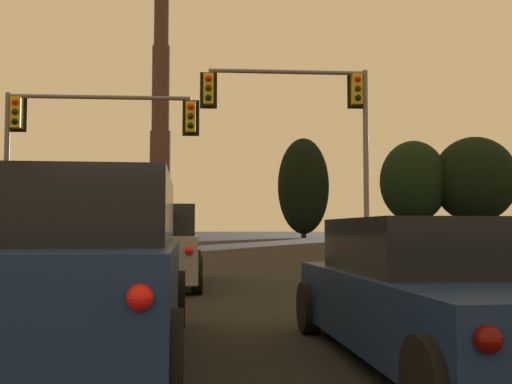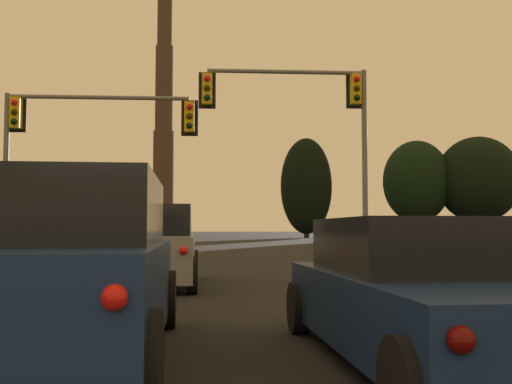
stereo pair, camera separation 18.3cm
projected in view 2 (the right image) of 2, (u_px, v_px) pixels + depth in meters
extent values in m
cube|color=gray|center=(153.00, 256.00, 13.96)|extent=(2.07, 4.86, 0.95)
cube|color=black|center=(153.00, 221.00, 14.13)|extent=(1.87, 2.85, 0.70)
cylinder|color=black|center=(122.00, 265.00, 15.76)|extent=(0.24, 0.77, 0.76)
cylinder|color=black|center=(194.00, 264.00, 15.94)|extent=(0.24, 0.77, 0.76)
cylinder|color=black|center=(98.00, 276.00, 11.94)|extent=(0.24, 0.77, 0.76)
cylinder|color=black|center=(192.00, 275.00, 12.11)|extent=(0.24, 0.77, 0.76)
sphere|color=red|center=(102.00, 251.00, 11.49)|extent=(0.17, 0.17, 0.17)
sphere|color=red|center=(184.00, 251.00, 11.64)|extent=(0.17, 0.17, 0.17)
cube|color=gray|center=(21.00, 260.00, 12.55)|extent=(2.06, 5.42, 0.88)
cube|color=black|center=(46.00, 223.00, 14.34)|extent=(1.86, 1.82, 0.72)
cube|color=gray|center=(47.00, 236.00, 11.25)|extent=(0.13, 2.43, 0.16)
cylinder|color=black|center=(10.00, 266.00, 14.67)|extent=(0.23, 0.80, 0.80)
cylinder|color=black|center=(91.00, 266.00, 14.77)|extent=(0.23, 0.80, 0.80)
cylinder|color=black|center=(35.00, 282.00, 10.39)|extent=(0.23, 0.80, 0.80)
sphere|color=red|center=(16.00, 257.00, 9.89)|extent=(0.17, 0.17, 0.17)
cube|color=navy|center=(66.00, 292.00, 6.00)|extent=(2.13, 4.88, 0.95)
cube|color=black|center=(70.00, 210.00, 6.17)|extent=(1.90, 2.88, 0.70)
cylinder|color=black|center=(22.00, 301.00, 7.79)|extent=(0.25, 0.77, 0.76)
cylinder|color=black|center=(167.00, 299.00, 7.99)|extent=(0.25, 0.77, 0.76)
cylinder|color=black|center=(146.00, 363.00, 4.17)|extent=(0.25, 0.77, 0.76)
sphere|color=red|center=(115.00, 298.00, 3.69)|extent=(0.17, 0.17, 0.17)
cube|color=navy|center=(424.00, 310.00, 5.80)|extent=(2.02, 4.68, 0.70)
cube|color=black|center=(414.00, 245.00, 6.07)|extent=(1.72, 2.28, 0.55)
cylinder|color=black|center=(299.00, 308.00, 7.58)|extent=(0.25, 0.65, 0.64)
cylinder|color=black|center=(432.00, 306.00, 7.77)|extent=(0.25, 0.65, 0.64)
sphere|color=#500705|center=(461.00, 340.00, 3.43)|extent=(0.17, 0.17, 0.17)
cylinder|color=slate|center=(365.00, 168.00, 20.30)|extent=(0.18, 0.18, 6.75)
cylinder|color=black|center=(366.00, 267.00, 20.09)|extent=(0.40, 0.40, 0.10)
cube|color=yellow|center=(356.00, 89.00, 20.45)|extent=(0.34, 0.34, 1.04)
cube|color=black|center=(354.00, 91.00, 20.62)|extent=(0.58, 0.03, 1.25)
sphere|color=red|center=(357.00, 79.00, 20.28)|extent=(0.22, 0.22, 0.22)
sphere|color=#352604|center=(357.00, 88.00, 20.26)|extent=(0.22, 0.22, 0.22)
sphere|color=black|center=(357.00, 98.00, 20.24)|extent=(0.22, 0.22, 0.22)
cylinder|color=slate|center=(286.00, 72.00, 20.33)|extent=(5.35, 0.14, 0.14)
sphere|color=slate|center=(364.00, 73.00, 20.50)|extent=(0.18, 0.18, 0.18)
cube|color=yellow|center=(207.00, 89.00, 20.12)|extent=(0.34, 0.34, 1.04)
cube|color=black|center=(207.00, 91.00, 20.30)|extent=(0.58, 0.03, 1.25)
sphere|color=red|center=(207.00, 78.00, 19.95)|extent=(0.22, 0.22, 0.22)
sphere|color=#352604|center=(207.00, 88.00, 19.93)|extent=(0.22, 0.22, 0.22)
sphere|color=black|center=(207.00, 97.00, 19.91)|extent=(0.22, 0.22, 0.22)
cylinder|color=slate|center=(5.00, 180.00, 19.95)|extent=(0.18, 0.18, 5.88)
cylinder|color=black|center=(3.00, 267.00, 19.77)|extent=(0.40, 0.40, 0.10)
cube|color=yellow|center=(16.00, 113.00, 20.11)|extent=(0.34, 0.34, 1.04)
cube|color=black|center=(18.00, 114.00, 20.29)|extent=(0.58, 0.03, 1.25)
sphere|color=red|center=(14.00, 102.00, 19.94)|extent=(0.22, 0.22, 0.22)
sphere|color=#352604|center=(14.00, 112.00, 19.92)|extent=(0.22, 0.22, 0.22)
sphere|color=black|center=(14.00, 122.00, 19.90)|extent=(0.22, 0.22, 0.22)
cylinder|color=slate|center=(99.00, 97.00, 20.32)|extent=(6.10, 0.14, 0.14)
sphere|color=slate|center=(8.00, 96.00, 20.13)|extent=(0.18, 0.18, 0.18)
cube|color=yellow|center=(189.00, 117.00, 20.48)|extent=(0.34, 0.34, 1.04)
cube|color=black|center=(190.00, 118.00, 20.66)|extent=(0.58, 0.03, 1.25)
sphere|color=red|center=(189.00, 107.00, 20.31)|extent=(0.22, 0.22, 0.22)
sphere|color=#352604|center=(189.00, 116.00, 20.29)|extent=(0.22, 0.22, 0.22)
sphere|color=black|center=(189.00, 126.00, 20.27)|extent=(0.22, 0.22, 0.22)
cylinder|color=#3C2B22|center=(163.00, 226.00, 137.12)|extent=(7.63, 7.63, 3.84)
cylinder|color=#473328|center=(163.00, 174.00, 137.85)|extent=(4.77, 4.77, 20.05)
cylinder|color=#473328|center=(164.00, 89.00, 139.09)|extent=(4.10, 4.10, 20.05)
cylinder|color=#473328|center=(165.00, 4.00, 140.33)|extent=(3.43, 3.43, 20.05)
cylinder|color=black|center=(479.00, 225.00, 92.31)|extent=(1.29, 1.29, 3.98)
ellipsoid|color=black|center=(478.00, 179.00, 92.75)|extent=(12.93, 11.64, 13.34)
cylinder|color=black|center=(417.00, 225.00, 92.99)|extent=(1.05, 1.05, 3.91)
ellipsoid|color=black|center=(417.00, 181.00, 93.40)|extent=(10.51, 9.46, 12.83)
cylinder|color=black|center=(307.00, 230.00, 87.71)|extent=(0.76, 0.76, 2.34)
ellipsoid|color=black|center=(306.00, 186.00, 88.11)|extent=(7.58, 6.83, 14.17)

